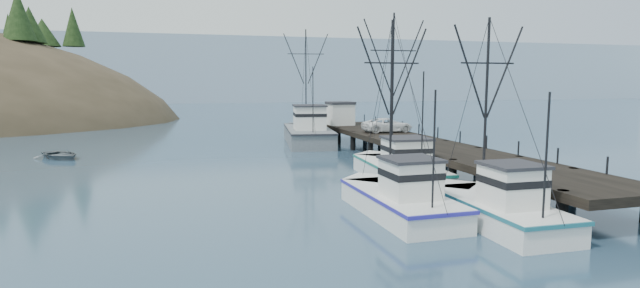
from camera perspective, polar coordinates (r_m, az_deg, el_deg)
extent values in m
plane|color=navy|center=(25.15, -0.98, -9.39)|extent=(400.00, 400.00, 0.00)
cube|color=black|center=(44.51, 11.27, -0.01)|extent=(6.00, 44.00, 0.50)
cylinder|color=black|center=(26.81, 25.92, -6.87)|extent=(0.56, 0.56, 2.00)
cylinder|color=black|center=(30.62, 19.69, -4.90)|extent=(0.56, 0.56, 2.00)
cylinder|color=black|center=(33.86, 26.90, -4.13)|extent=(0.56, 0.56, 2.00)
cylinder|color=black|center=(34.72, 14.91, -3.34)|extent=(0.56, 0.56, 2.00)
cylinder|color=black|center=(37.62, 21.75, -2.81)|extent=(0.56, 0.56, 2.00)
cylinder|color=black|center=(39.04, 11.17, -2.10)|extent=(0.56, 0.56, 2.00)
cylinder|color=black|center=(41.63, 17.57, -1.73)|extent=(0.56, 0.56, 2.00)
cylinder|color=black|center=(43.50, 8.20, -1.10)|extent=(0.56, 0.56, 2.00)
cylinder|color=black|center=(45.84, 14.15, -0.83)|extent=(0.56, 0.56, 2.00)
cylinder|color=black|center=(48.07, 5.78, -0.29)|extent=(0.56, 0.56, 2.00)
cylinder|color=black|center=(50.20, 11.31, -0.08)|extent=(0.56, 0.56, 2.00)
cylinder|color=black|center=(52.71, 3.79, 0.38)|extent=(0.56, 0.56, 2.00)
cylinder|color=black|center=(54.66, 8.93, 0.55)|extent=(0.56, 0.56, 2.00)
cylinder|color=black|center=(57.42, 2.12, 0.94)|extent=(0.56, 0.56, 2.00)
cylinder|color=black|center=(59.22, 6.91, 1.08)|extent=(0.56, 0.56, 2.00)
cylinder|color=black|center=(62.17, 0.70, 1.41)|extent=(0.56, 0.56, 2.00)
cylinder|color=black|center=(63.83, 5.19, 1.53)|extent=(0.56, 0.56, 2.00)
cube|color=#9EB2C6|center=(194.13, -11.03, 4.83)|extent=(360.00, 40.00, 26.00)
cube|color=silver|center=(211.18, -25.06, 4.47)|extent=(180.00, 25.00, 18.00)
cube|color=white|center=(91.72, -31.26, 1.77)|extent=(1.00, 3.50, 0.90)
cylinder|color=black|center=(91.55, -31.37, 3.58)|extent=(0.08, 0.08, 6.00)
cube|color=white|center=(26.81, 19.54, -7.77)|extent=(3.50, 8.67, 1.60)
cube|color=white|center=(30.35, 14.94, -5.89)|extent=(3.37, 3.37, 1.60)
cube|color=#1C6271|center=(26.64, 19.60, -6.31)|extent=(3.57, 8.90, 0.18)
cube|color=silver|center=(25.54, 21.10, -4.53)|extent=(2.39, 2.47, 1.90)
cube|color=#26262B|center=(25.37, 21.21, -2.25)|extent=(2.60, 2.69, 0.16)
cylinder|color=black|center=(27.09, 18.43, 3.93)|extent=(0.14, 0.14, 9.13)
cylinder|color=black|center=(23.53, 24.44, -1.23)|extent=(0.10, 0.10, 5.48)
cube|color=white|center=(27.42, 9.14, -7.12)|extent=(3.72, 8.95, 1.60)
cube|color=white|center=(31.37, 5.59, -5.25)|extent=(3.59, 3.59, 1.60)
cube|color=#2922A0|center=(27.26, 9.16, -5.69)|extent=(3.80, 9.18, 0.18)
cube|color=silver|center=(26.05, 10.30, -3.95)|extent=(2.55, 2.55, 1.90)
cube|color=#26262B|center=(25.87, 10.35, -1.71)|extent=(2.77, 2.78, 0.16)
cylinder|color=black|center=(27.86, 8.13, 4.40)|extent=(0.14, 0.14, 9.23)
cylinder|color=black|center=(23.77, 12.89, -0.62)|extent=(0.10, 0.10, 5.54)
cube|color=white|center=(37.03, 9.01, -3.41)|extent=(4.57, 10.48, 1.60)
cube|color=white|center=(41.78, 6.46, -2.17)|extent=(3.94, 3.94, 1.60)
cube|color=#1A6B5F|center=(36.91, 9.03, -2.34)|extent=(4.66, 10.75, 0.18)
cube|color=silver|center=(35.55, 9.83, -1.00)|extent=(2.93, 3.06, 1.90)
cube|color=#26262B|center=(35.42, 9.86, 0.65)|extent=(3.19, 3.33, 0.16)
cylinder|color=black|center=(37.90, 8.32, 6.39)|extent=(0.14, 0.14, 10.96)
cylinder|color=black|center=(32.89, 11.63, 2.41)|extent=(0.10, 0.10, 6.57)
cube|color=slate|center=(58.26, -1.39, 0.78)|extent=(6.80, 14.42, 2.20)
cube|color=slate|center=(65.12, -2.02, 1.44)|extent=(4.76, 4.76, 2.20)
cube|color=black|center=(58.16, -1.39, 1.76)|extent=(6.95, 14.78, 0.18)
cube|color=silver|center=(56.28, -1.21, 3.01)|extent=(3.91, 4.36, 2.60)
cube|color=#26262B|center=(56.20, -1.22, 4.42)|extent=(4.24, 4.76, 0.16)
cylinder|color=black|center=(60.03, -1.62, 7.51)|extent=(0.14, 0.14, 11.49)
cylinder|color=black|center=(52.64, -0.81, 5.08)|extent=(0.10, 0.10, 6.90)
cube|color=silver|center=(60.43, 2.32, 3.38)|extent=(2.80, 3.00, 2.50)
cube|color=#26262B|center=(60.36, 2.33, 4.71)|extent=(3.00, 3.20, 0.30)
imported|color=white|center=(52.00, 7.73, 2.15)|extent=(5.39, 2.74, 1.46)
imported|color=slate|center=(52.89, -27.54, -1.48)|extent=(5.82, 6.15, 1.04)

